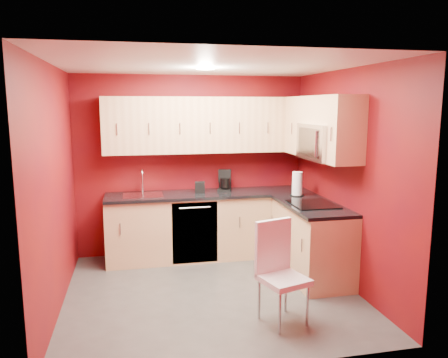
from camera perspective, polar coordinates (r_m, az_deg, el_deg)
name	(u,v)px	position (r m, az deg, el deg)	size (l,w,h in m)	color
floor	(211,292)	(5.10, -1.67, -14.57)	(3.20, 3.20, 0.00)	#484543
ceiling	(210,65)	(4.67, -1.82, 14.68)	(3.20, 3.20, 0.00)	white
wall_back	(192,165)	(6.19, -4.22, 1.79)	(3.20, 3.20, 0.00)	maroon
wall_front	(246,218)	(3.29, 2.93, -5.08)	(3.20, 3.20, 0.00)	maroon
wall_left	(55,189)	(4.72, -21.25, -1.26)	(3.00, 3.00, 0.00)	maroon
wall_right	(347,178)	(5.25, 15.72, 0.07)	(3.00, 3.00, 0.00)	maroon
base_cabinets_back	(210,226)	(6.09, -1.86, -6.14)	(2.80, 0.60, 0.87)	#DEB47E
base_cabinets_right	(311,241)	(5.52, 11.34, -7.99)	(0.60, 1.30, 0.87)	#DEB47E
countertop_back	(210,194)	(5.97, -1.86, -1.97)	(2.80, 0.63, 0.04)	black
countertop_right	(312,206)	(5.39, 11.42, -3.42)	(0.63, 1.27, 0.04)	black
upper_cabinets_back	(208,125)	(6.00, -2.15, 7.08)	(2.80, 0.35, 0.75)	#E0B27F
upper_cabinets_right	(319,122)	(5.50, 12.25, 7.31)	(0.35, 1.55, 0.75)	#E0B27F
microwave	(324,142)	(5.28, 12.93, 4.73)	(0.42, 0.76, 0.42)	silver
cooktop	(313,204)	(5.35, 11.52, -3.25)	(0.50, 0.55, 0.01)	black
sink	(143,193)	(5.89, -10.55, -1.75)	(0.52, 0.42, 0.35)	silver
dishwasher_front	(195,233)	(5.78, -3.81, -7.03)	(0.60, 0.02, 0.82)	black
downlight	(205,69)	(4.96, -2.45, 14.20)	(0.20, 0.20, 0.01)	white
coffee_maker	(224,181)	(6.06, 0.04, -0.21)	(0.17, 0.23, 0.29)	black
napkin_holder	(200,187)	(5.97, -3.16, -1.08)	(0.13, 0.13, 0.14)	black
paper_towel	(297,184)	(5.82, 9.54, -0.63)	(0.18, 0.18, 0.32)	white
dining_chair	(284,274)	(4.30, 7.79, -12.20)	(0.40, 0.42, 0.99)	white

